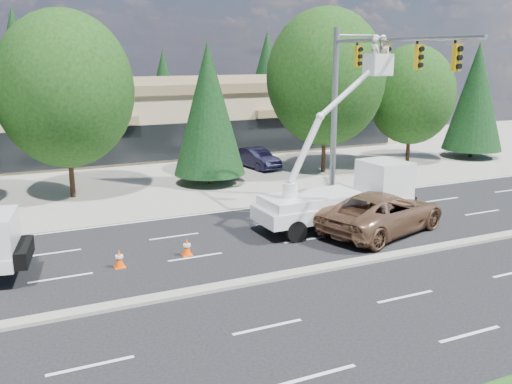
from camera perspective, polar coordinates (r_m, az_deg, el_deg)
name	(u,v)px	position (r m, az deg, el deg)	size (l,w,h in m)	color
ground	(226,287)	(19.63, -3.00, -9.48)	(140.00, 140.00, 0.00)	black
concrete_apron	(111,175)	(38.15, -14.33, 1.67)	(140.00, 22.00, 0.01)	gray
road_median	(226,285)	(19.60, -3.00, -9.32)	(120.00, 0.55, 0.12)	gray
strip_mall	(84,116)	(47.45, -16.84, 7.29)	(50.40, 15.40, 5.50)	tan
tree_front_d	(65,89)	(32.02, -18.57, 9.71)	(7.20, 7.20, 9.99)	#332114
tree_front_e	(209,109)	(33.98, -4.77, 8.30)	(4.27, 4.27, 8.41)	#332114
tree_front_f	(326,77)	(37.38, 6.99, 11.32)	(7.62, 7.62, 10.57)	#332114
tree_front_g	(411,95)	(41.56, 15.28, 9.36)	(5.99, 5.99, 8.31)	#332114
tree_front_h	(476,96)	(45.66, 21.11, 8.92)	(4.32, 4.32, 8.52)	#332114
tree_back_b	(17,67)	(58.83, -22.79, 11.43)	(6.02, 6.02, 11.88)	#332114
tree_back_c	(164,86)	(61.17, -9.22, 10.42)	(4.07, 4.07, 8.02)	#332114
tree_back_d	(267,73)	(65.41, 1.12, 11.77)	(5.11, 5.11, 10.08)	#332114
signal_mast	(359,87)	(29.12, 10.29, 10.26)	(2.76, 10.16, 9.00)	gray
bucket_truck	(347,187)	(26.16, 9.11, 0.47)	(7.46, 2.58, 8.49)	white
traffic_cone_b	(119,259)	(21.77, -13.51, -6.50)	(0.40, 0.40, 0.70)	#FF4D08
traffic_cone_c	(187,247)	(22.54, -6.92, -5.49)	(0.40, 0.40, 0.70)	#FF4D08
traffic_cone_d	(328,221)	(26.02, 7.25, -2.85)	(0.40, 0.40, 0.70)	#FF4D08
minivan	(383,212)	(25.68, 12.54, -2.00)	(2.99, 6.49, 1.80)	#885E42
parked_car_east	(257,158)	(39.08, 0.07, 3.40)	(1.45, 4.14, 1.37)	black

